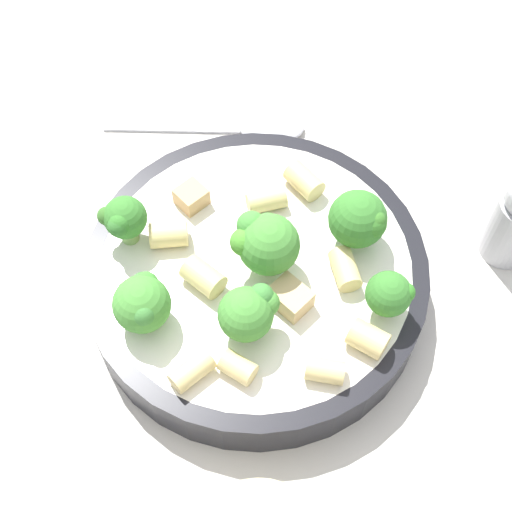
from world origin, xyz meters
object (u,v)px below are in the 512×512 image
at_px(broccoli_floret_0, 142,302).
at_px(rigatoni_2, 325,371).
at_px(rigatoni_0, 205,281).
at_px(rigatoni_7, 238,367).
at_px(rigatoni_1, 345,269).
at_px(broccoli_floret_1, 390,294).
at_px(broccoli_floret_5, 360,220).
at_px(pasta_bowl, 256,276).
at_px(spoon, 245,126).
at_px(chicken_chunk_1, 290,298).
at_px(rigatoni_5, 304,181).
at_px(broccoli_floret_3, 266,242).
at_px(rigatoni_8, 266,200).
at_px(rigatoni_4, 169,234).
at_px(rigatoni_6, 192,371).
at_px(rigatoni_3, 368,339).
at_px(chicken_chunk_0, 191,197).
at_px(broccoli_floret_4, 123,220).
at_px(broccoli_floret_2, 249,312).

distance_m(broccoli_floret_0, rigatoni_2, 0.12).
relative_size(rigatoni_0, rigatoni_7, 1.26).
bearing_deg(rigatoni_1, broccoli_floret_1, 19.49).
bearing_deg(broccoli_floret_5, pasta_bowl, -98.64).
distance_m(broccoli_floret_0, broccoli_floret_5, 0.15).
bearing_deg(spoon, broccoli_floret_1, 2.50).
bearing_deg(broccoli_floret_0, rigatoni_0, 96.75).
distance_m(broccoli_floret_0, chicken_chunk_1, 0.09).
distance_m(rigatoni_5, chicken_chunk_1, 0.09).
xyz_separation_m(pasta_bowl, rigatoni_0, (0.00, -0.04, 0.02)).
relative_size(broccoli_floret_5, spoon, 0.27).
relative_size(broccoli_floret_3, spoon, 0.30).
bearing_deg(chicken_chunk_1, spoon, 165.95).
bearing_deg(rigatoni_1, rigatoni_8, -161.54).
bearing_deg(broccoli_floret_5, rigatoni_0, -93.69).
bearing_deg(broccoli_floret_1, rigatoni_0, -121.98).
relative_size(pasta_bowl, rigatoni_4, 9.21).
xyz_separation_m(broccoli_floret_3, rigatoni_6, (0.05, -0.07, -0.02)).
height_order(rigatoni_6, rigatoni_8, same).
distance_m(chicken_chunk_1, spoon, 0.18).
bearing_deg(rigatoni_0, pasta_bowl, 95.62).
height_order(rigatoni_3, rigatoni_7, rigatoni_3).
xyz_separation_m(broccoli_floret_1, rigatoni_2, (0.02, -0.05, -0.01)).
bearing_deg(chicken_chunk_0, rigatoni_0, -13.53).
bearing_deg(rigatoni_0, rigatoni_6, -29.40).
bearing_deg(rigatoni_4, chicken_chunk_1, 35.57).
relative_size(broccoli_floret_0, rigatoni_0, 1.49).
bearing_deg(broccoli_floret_3, rigatoni_5, 132.96).
height_order(broccoli_floret_3, spoon, broccoli_floret_3).
distance_m(broccoli_floret_3, rigatoni_7, 0.08).
xyz_separation_m(broccoli_floret_5, rigatoni_7, (0.05, -0.11, -0.02)).
bearing_deg(chicken_chunk_1, broccoli_floret_4, -138.03).
xyz_separation_m(rigatoni_2, rigatoni_4, (-0.13, -0.05, 0.00)).
relative_size(rigatoni_1, rigatoni_3, 1.15).
bearing_deg(rigatoni_4, rigatoni_0, 11.83).
height_order(broccoli_floret_1, rigatoni_1, broccoli_floret_1).
height_order(broccoli_floret_1, rigatoni_4, broccoli_floret_1).
xyz_separation_m(pasta_bowl, rigatoni_1, (0.03, 0.05, 0.02)).
bearing_deg(spoon, chicken_chunk_1, -14.05).
bearing_deg(rigatoni_5, broccoli_floret_1, 2.59).
height_order(broccoli_floret_4, chicken_chunk_1, broccoli_floret_4).
bearing_deg(broccoli_floret_4, rigatoni_2, 28.66).
relative_size(broccoli_floret_2, rigatoni_7, 1.92).
xyz_separation_m(rigatoni_1, rigatoni_8, (-0.07, -0.02, -0.00)).
bearing_deg(rigatoni_4, spoon, 135.93).
relative_size(rigatoni_5, rigatoni_8, 1.00).
height_order(broccoli_floret_2, broccoli_floret_4, broccoli_floret_2).
height_order(rigatoni_2, rigatoni_8, same).
xyz_separation_m(broccoli_floret_5, rigatoni_2, (0.08, -0.06, -0.02)).
relative_size(rigatoni_1, spoon, 0.16).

